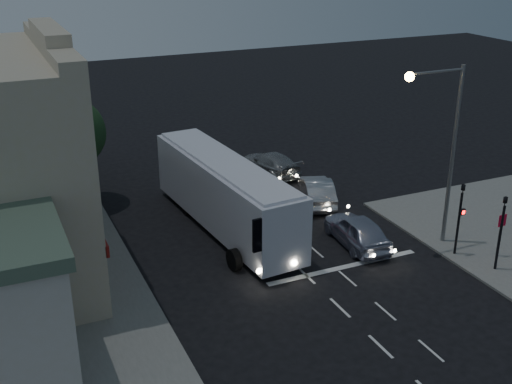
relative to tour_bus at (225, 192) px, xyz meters
name	(u,v)px	position (x,y,z in m)	size (l,w,h in m)	color
ground	(328,296)	(1.52, -8.33, -2.09)	(120.00, 120.00, 0.00)	black
road_markings	(317,258)	(2.80, -5.02, -2.08)	(8.00, 30.55, 0.01)	silver
tour_bus	(225,192)	(0.00, 0.00, 0.00)	(3.67, 12.76, 3.86)	silver
car_suv	(357,230)	(5.36, -4.53, -1.29)	(1.89, 4.70, 1.60)	#AFB4C9
car_sedan_a	(317,191)	(6.16, 1.05, -1.32)	(1.62, 4.65, 1.53)	#B8B8BB
car_sedan_b	(270,163)	(5.77, 6.65, -1.37)	(2.02, 4.96, 1.44)	#979797
traffic_signal_main	(460,211)	(9.12, -7.55, 0.33)	(0.25, 0.35, 4.10)	black
traffic_signal_side	(502,224)	(9.82, -9.53, 0.33)	(0.18, 0.15, 4.10)	black
regulatory_sign	(501,228)	(10.82, -8.56, -0.49)	(0.45, 0.12, 2.20)	slate
streetlight	(444,137)	(8.86, -6.13, 3.64)	(3.32, 0.44, 9.00)	slate
street_tree	(69,130)	(-6.69, 6.70, 2.41)	(4.00, 4.00, 6.20)	black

